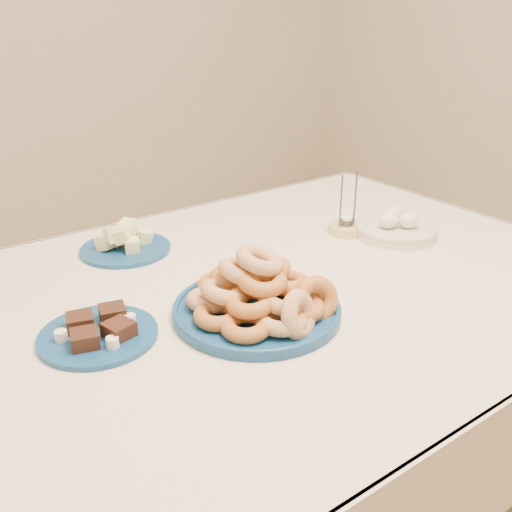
{
  "coord_description": "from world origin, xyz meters",
  "views": [
    {
      "loc": [
        -0.62,
        -0.91,
        1.32
      ],
      "look_at": [
        0.0,
        -0.05,
        0.85
      ],
      "focal_mm": 40.0,
      "sensor_mm": 36.0,
      "label": 1
    }
  ],
  "objects_px": {
    "donut_platter": "(260,298)",
    "egg_bowl": "(396,228)",
    "melon_plate": "(123,242)",
    "brownie_plate": "(99,332)",
    "candle_holder": "(346,227)",
    "dining_table": "(243,333)"
  },
  "relations": [
    {
      "from": "donut_platter",
      "to": "candle_holder",
      "type": "bearing_deg",
      "value": 26.26
    },
    {
      "from": "donut_platter",
      "to": "melon_plate",
      "type": "height_order",
      "value": "donut_platter"
    },
    {
      "from": "dining_table",
      "to": "brownie_plate",
      "type": "xyz_separation_m",
      "value": [
        -0.32,
        -0.0,
        0.12
      ]
    },
    {
      "from": "egg_bowl",
      "to": "candle_holder",
      "type": "bearing_deg",
      "value": 134.76
    },
    {
      "from": "brownie_plate",
      "to": "candle_holder",
      "type": "height_order",
      "value": "candle_holder"
    },
    {
      "from": "melon_plate",
      "to": "candle_holder",
      "type": "xyz_separation_m",
      "value": [
        0.54,
        -0.24,
        -0.01
      ]
    },
    {
      "from": "donut_platter",
      "to": "candle_holder",
      "type": "relative_size",
      "value": 2.46
    },
    {
      "from": "melon_plate",
      "to": "brownie_plate",
      "type": "distance_m",
      "value": 0.41
    },
    {
      "from": "dining_table",
      "to": "donut_platter",
      "type": "height_order",
      "value": "donut_platter"
    },
    {
      "from": "melon_plate",
      "to": "brownie_plate",
      "type": "height_order",
      "value": "melon_plate"
    },
    {
      "from": "donut_platter",
      "to": "candle_holder",
      "type": "height_order",
      "value": "candle_holder"
    },
    {
      "from": "donut_platter",
      "to": "egg_bowl",
      "type": "height_order",
      "value": "donut_platter"
    },
    {
      "from": "melon_plate",
      "to": "egg_bowl",
      "type": "distance_m",
      "value": 0.71
    },
    {
      "from": "candle_holder",
      "to": "melon_plate",
      "type": "bearing_deg",
      "value": 155.92
    },
    {
      "from": "melon_plate",
      "to": "brownie_plate",
      "type": "relative_size",
      "value": 1.2
    },
    {
      "from": "donut_platter",
      "to": "egg_bowl",
      "type": "distance_m",
      "value": 0.56
    },
    {
      "from": "donut_platter",
      "to": "brownie_plate",
      "type": "height_order",
      "value": "donut_platter"
    },
    {
      "from": "donut_platter",
      "to": "egg_bowl",
      "type": "bearing_deg",
      "value": 13.61
    },
    {
      "from": "melon_plate",
      "to": "candle_holder",
      "type": "distance_m",
      "value": 0.59
    },
    {
      "from": "egg_bowl",
      "to": "melon_plate",
      "type": "bearing_deg",
      "value": 152.14
    },
    {
      "from": "brownie_plate",
      "to": "egg_bowl",
      "type": "distance_m",
      "value": 0.84
    },
    {
      "from": "melon_plate",
      "to": "brownie_plate",
      "type": "xyz_separation_m",
      "value": [
        -0.21,
        -0.36,
        -0.01
      ]
    }
  ]
}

